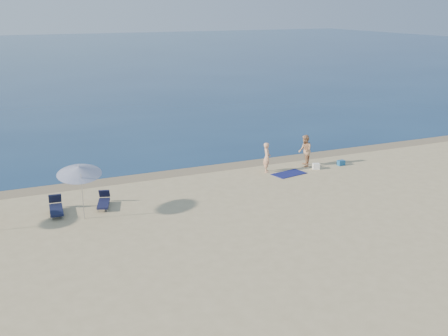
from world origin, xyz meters
The scene contains 10 objects.
sea centered at (0.00, 100.00, 0.00)m, with size 240.00×160.00×0.01m, color #0D2A4F.
wet_sand_strip centered at (0.00, 19.40, 0.00)m, with size 240.00×1.60×0.00m, color #847254.
person_left centered at (2.82, 17.37, 0.87)m, with size 0.63×0.42×1.74m, color #E4A480.
person_right centered at (5.46, 17.45, 0.96)m, with size 0.93×0.73×1.91m, color tan.
beach_towel centered at (3.78, 16.43, 0.02)m, with size 1.91×1.06×0.03m, color #0F134F.
white_bag centered at (5.75, 16.65, 0.17)m, with size 0.39×0.33×0.33m, color white.
blue_cooler centered at (7.58, 16.70, 0.15)m, with size 0.43×0.31×0.31m, color #1B5A94.
umbrella_near centered at (-8.36, 14.51, 2.24)m, with size 2.39×2.42×2.64m.
lounger_left centered at (-9.38, 15.45, 0.29)m, with size 0.77×1.85×0.79m.
lounger_right centered at (-7.16, 15.46, 0.26)m, with size 0.98×1.68×0.71m.
Camera 1 is at (-12.43, -10.09, 9.42)m, focal length 45.00 mm.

